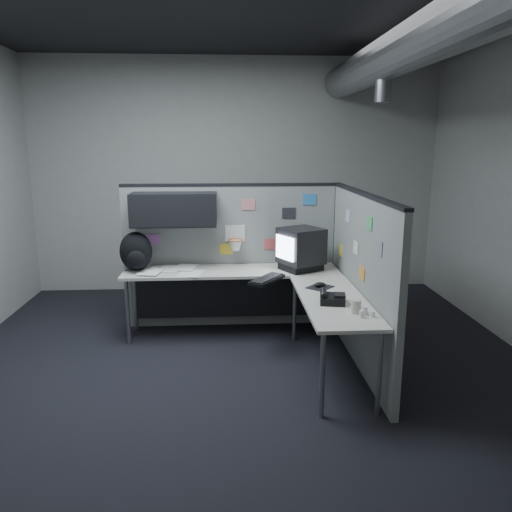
{
  "coord_description": "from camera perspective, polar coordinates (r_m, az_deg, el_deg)",
  "views": [
    {
      "loc": [
        -0.16,
        -4.22,
        2.07
      ],
      "look_at": [
        0.13,
        0.35,
        1.02
      ],
      "focal_mm": 35.0,
      "sensor_mm": 36.0,
      "label": 1
    }
  ],
  "objects": [
    {
      "name": "room",
      "position": [
        4.28,
        6.19,
        13.15
      ],
      "size": [
        5.62,
        5.62,
        3.22
      ],
      "color": "black",
      "rests_on": "ground"
    },
    {
      "name": "partition_back",
      "position": [
        5.56,
        -4.49,
        1.69
      ],
      "size": [
        2.44,
        0.42,
        1.63
      ],
      "color": "gray",
      "rests_on": "ground"
    },
    {
      "name": "partition_right",
      "position": [
        4.77,
        11.85,
        -2.6
      ],
      "size": [
        0.07,
        2.23,
        1.63
      ],
      "color": "gray",
      "rests_on": "ground"
    },
    {
      "name": "desk",
      "position": [
        5.14,
        -0.03,
        -3.6
      ],
      "size": [
        2.31,
        2.11,
        0.73
      ],
      "color": "beige",
      "rests_on": "ground"
    },
    {
      "name": "monitor",
      "position": [
        5.34,
        5.15,
        0.85
      ],
      "size": [
        0.54,
        0.54,
        0.45
      ],
      "rotation": [
        0.0,
        0.0,
        -0.3
      ],
      "color": "black",
      "rests_on": "desk"
    },
    {
      "name": "keyboard",
      "position": [
        4.93,
        1.26,
        -2.67
      ],
      "size": [
        0.4,
        0.47,
        0.04
      ],
      "rotation": [
        0.0,
        0.0,
        0.18
      ],
      "color": "black",
      "rests_on": "desk"
    },
    {
      "name": "mouse",
      "position": [
        4.75,
        7.32,
        -3.39
      ],
      "size": [
        0.3,
        0.3,
        0.05
      ],
      "rotation": [
        0.0,
        0.0,
        0.03
      ],
      "color": "black",
      "rests_on": "desk"
    },
    {
      "name": "phone",
      "position": [
        4.32,
        8.66,
        -4.77
      ],
      "size": [
        0.25,
        0.26,
        0.11
      ],
      "rotation": [
        0.0,
        0.0,
        -0.36
      ],
      "color": "black",
      "rests_on": "desk"
    },
    {
      "name": "bottles",
      "position": [
        4.06,
        12.18,
        -6.2
      ],
      "size": [
        0.13,
        0.15,
        0.08
      ],
      "rotation": [
        0.0,
        0.0,
        0.29
      ],
      "color": "silver",
      "rests_on": "desk"
    },
    {
      "name": "cup",
      "position": [
        4.09,
        11.36,
        -5.68
      ],
      "size": [
        0.1,
        0.1,
        0.11
      ],
      "primitive_type": "cylinder",
      "rotation": [
        0.0,
        0.0,
        0.38
      ],
      "color": "#BDB6A7",
      "rests_on": "desk"
    },
    {
      "name": "papers",
      "position": [
        5.44,
        -10.57,
        -1.51
      ],
      "size": [
        0.86,
        0.64,
        0.02
      ],
      "rotation": [
        0.0,
        0.0,
        -0.19
      ],
      "color": "white",
      "rests_on": "desk"
    },
    {
      "name": "backpack",
      "position": [
        5.42,
        -13.55,
        0.43
      ],
      "size": [
        0.38,
        0.36,
        0.42
      ],
      "rotation": [
        0.0,
        0.0,
        -0.17
      ],
      "color": "black",
      "rests_on": "desk"
    }
  ]
}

